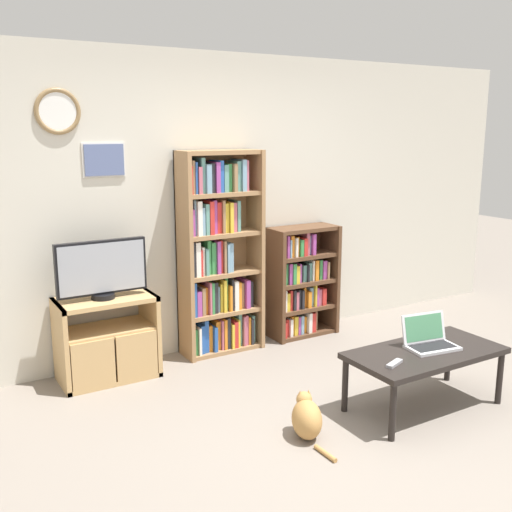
{
  "coord_description": "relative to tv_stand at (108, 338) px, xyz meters",
  "views": [
    {
      "loc": [
        -2.35,
        -2.65,
        1.97
      ],
      "look_at": [
        -0.1,
        1.13,
        1.02
      ],
      "focal_mm": 42.0,
      "sensor_mm": 36.0,
      "label": 1
    }
  ],
  "objects": [
    {
      "name": "ground_plane",
      "position": [
        1.07,
        -1.81,
        -0.33
      ],
      "size": [
        18.0,
        18.0,
        0.0
      ],
      "primitive_type": "plane",
      "color": "gray"
    },
    {
      "name": "remote_near_laptop",
      "position": [
        1.4,
        -1.73,
        0.11
      ],
      "size": [
        0.17,
        0.1,
        0.02
      ],
      "rotation": [
        0.0,
        0.0,
        5.07
      ],
      "color": "#99999E",
      "rests_on": "coffee_table"
    },
    {
      "name": "laptop",
      "position": [
        1.85,
        -1.61,
        0.15
      ],
      "size": [
        0.39,
        0.3,
        0.23
      ],
      "rotation": [
        0.0,
        0.0,
        -0.15
      ],
      "color": "silver",
      "rests_on": "coffee_table"
    },
    {
      "name": "wall_back",
      "position": [
        1.06,
        0.28,
        0.97
      ],
      "size": [
        7.05,
        0.09,
        2.6
      ],
      "color": "beige",
      "rests_on": "ground_plane"
    },
    {
      "name": "tv_stand",
      "position": [
        0.0,
        0.0,
        0.0
      ],
      "size": [
        0.76,
        0.43,
        0.67
      ],
      "color": "tan",
      "rests_on": "ground_plane"
    },
    {
      "name": "cat",
      "position": [
        0.82,
        -1.56,
        -0.2
      ],
      "size": [
        0.28,
        0.5,
        0.3
      ],
      "rotation": [
        0.0,
        0.0,
        -0.36
      ],
      "color": "#B78447",
      "rests_on": "ground_plane"
    },
    {
      "name": "coffee_table",
      "position": [
        1.78,
        -1.64,
        0.05
      ],
      "size": [
        1.12,
        0.56,
        0.43
      ],
      "color": "black",
      "rests_on": "ground_plane"
    },
    {
      "name": "bookshelf_tall",
      "position": [
        1.03,
        0.11,
        0.52
      ],
      "size": [
        0.73,
        0.3,
        1.78
      ],
      "color": "#9E754C",
      "rests_on": "ground_plane"
    },
    {
      "name": "bookshelf_short",
      "position": [
        1.9,
        0.09,
        0.18
      ],
      "size": [
        0.66,
        0.32,
        1.05
      ],
      "color": "brown",
      "rests_on": "ground_plane"
    },
    {
      "name": "television",
      "position": [
        -0.02,
        -0.01,
        0.57
      ],
      "size": [
        0.7,
        0.18,
        0.46
      ],
      "color": "black",
      "rests_on": "tv_stand"
    }
  ]
}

